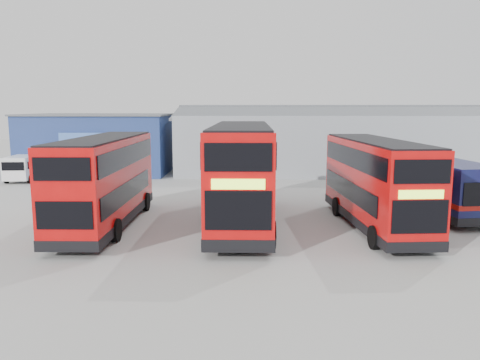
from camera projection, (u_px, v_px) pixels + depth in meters
ground_plane at (268, 222)px, 23.41m from camera, size 120.00×120.00×0.00m
office_block at (101, 143)px, 41.04m from camera, size 12.30×8.32×5.12m
maintenance_shed at (347, 141)px, 42.60m from camera, size 30.50×12.00×5.89m
double_decker_left at (105, 183)px, 22.31m from camera, size 2.66×10.23×4.31m
double_decker_centre at (241, 175)px, 22.73m from camera, size 2.99×11.57×4.88m
double_decker_right at (375, 184)px, 22.14m from camera, size 3.10×10.08×4.20m
single_decker_blue at (425, 183)px, 26.49m from camera, size 3.91×11.12×2.96m
panel_van at (26, 166)px, 36.64m from camera, size 2.18×4.64×1.98m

